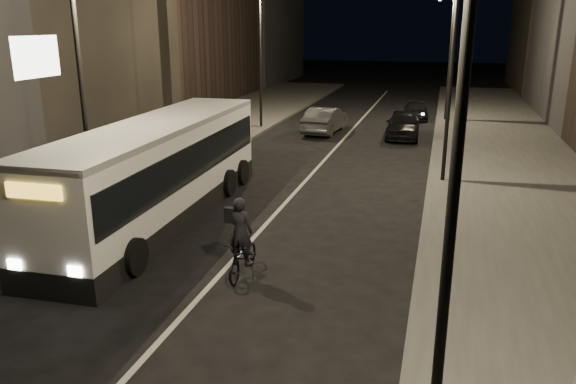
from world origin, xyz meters
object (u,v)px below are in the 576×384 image
Objects in this scene: streetlight_right_far at (447,40)px; streetlight_right_near at (439,109)px; car_far at (416,111)px; streetlight_right_mid at (446,51)px; streetlight_left_far at (264,41)px; streetlight_left_near at (86,59)px; city_bus at (159,167)px; car_mid at (325,120)px; cyclist_on_bicycle at (242,250)px; car_near at (403,124)px.

streetlight_right_near is at bearing -90.00° from streetlight_right_far.
streetlight_right_near is 2.09× the size of car_far.
streetlight_right_mid is 14.62m from streetlight_left_far.
streetlight_left_near is 1.00× the size of streetlight_left_far.
streetlight_left_far is at bearing -150.64° from streetlight_right_far.
streetlight_right_near is 32.00m from streetlight_right_far.
streetlight_left_near is at bearing -153.25° from city_bus.
streetlight_right_far is 1.00× the size of streetlight_left_near.
car_mid is (3.89, -0.19, -4.58)m from streetlight_left_far.
streetlight_right_far is at bearing 90.00° from streetlight_right_near.
streetlight_left_near is at bearing 156.27° from cyclist_on_bicycle.
streetlight_right_near is 26.00m from car_near.
city_bus is at bearing -114.42° from car_near.
car_far is at bearing 93.04° from streetlight_right_near.
streetlight_left_near is at bearing -90.00° from streetlight_left_far.
car_mid reaches higher than car_far.
car_far is (3.00, 27.25, -0.18)m from cyclist_on_bicycle.
car_mid is (-4.68, 0.30, -0.00)m from car_near.
streetlight_right_mid reaches higher than car_mid.
streetlight_right_near is 1.00× the size of streetlight_left_far.
streetlight_left_near is at bearing -115.47° from car_far.
car_mid is at bearing -137.60° from streetlight_right_far.
streetlight_left_near reaches higher than cyclist_on_bicycle.
streetlight_left_far reaches higher than cyclist_on_bicycle.
car_far is (5.05, 6.81, -0.22)m from car_mid.
car_mid is at bearing -2.76° from streetlight_left_far.
city_bus is 2.61× the size of car_mid.
streetlight_right_far is 27.43m from cyclist_on_bicycle.
cyclist_on_bicycle is (-4.73, 5.38, -4.62)m from streetlight_right_near.
streetlight_left_far is at bearing 106.17° from cyclist_on_bicycle.
car_near is (2.63, 20.14, 0.05)m from cyclist_on_bicycle.
city_bus is at bearing 134.99° from streetlight_right_near.
streetlight_left_far is 9.72m from car_near.
cyclist_on_bicycle is 27.41m from car_far.
streetlight_right_far is 1.71× the size of car_mid.
car_mid is (-6.78, 9.81, -4.58)m from streetlight_right_mid.
city_bus reaches higher than car_far.
streetlight_right_near is 13.12m from city_bus.
car_near is (6.83, 16.58, -1.02)m from city_bus.
cyclist_on_bicycle is (-4.73, -10.62, -4.62)m from streetlight_right_mid.
cyclist_on_bicycle is 0.47× the size of car_mid.
streetlight_right_mid is 1.00× the size of streetlight_right_far.
car_near is at bearing 82.68° from cyclist_on_bicycle.
streetlight_left_near is at bearing -113.96° from streetlight_right_far.
streetlight_right_near and streetlight_left_far have the same top height.
streetlight_right_far reaches higher than cyclist_on_bicycle.
streetlight_left_near is 2.09× the size of car_far.
streetlight_right_near is 8.52m from cyclist_on_bicycle.
streetlight_left_far is at bearing 136.84° from streetlight_right_mid.
streetlight_right_near is 1.00× the size of streetlight_left_near.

